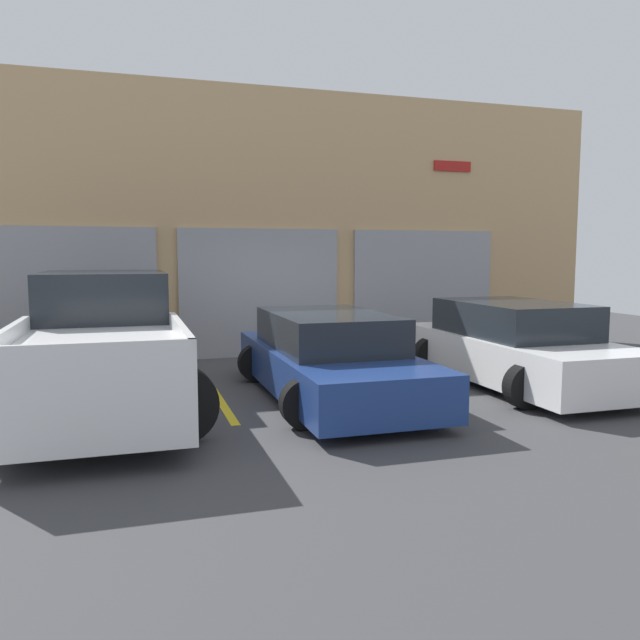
{
  "coord_description": "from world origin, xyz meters",
  "views": [
    {
      "loc": [
        -2.78,
        -9.63,
        2.1
      ],
      "look_at": [
        0.0,
        -0.57,
        1.1
      ],
      "focal_mm": 35.0,
      "sensor_mm": 36.0,
      "label": 1
    }
  ],
  "objects": [
    {
      "name": "pickup_truck",
      "position": [
        -3.15,
        -0.74,
        0.86
      ],
      "size": [
        2.59,
        5.24,
        1.84
      ],
      "color": "white",
      "rests_on": "ground"
    },
    {
      "name": "sedan_white",
      "position": [
        3.15,
        -1.04,
        0.62
      ],
      "size": [
        2.21,
        4.54,
        1.34
      ],
      "color": "white",
      "rests_on": "ground"
    },
    {
      "name": "ground_plane",
      "position": [
        0.0,
        0.0,
        0.0
      ],
      "size": [
        28.0,
        28.0,
        0.0
      ],
      "primitive_type": "plane",
      "color": "#3D3D3F"
    },
    {
      "name": "shophouse_building",
      "position": [
        -0.01,
        3.29,
        2.68
      ],
      "size": [
        15.13,
        0.68,
        5.47
      ],
      "color": "tan",
      "rests_on": "ground"
    },
    {
      "name": "parking_stripe_centre",
      "position": [
        1.57,
        -1.07,
        0.0
      ],
      "size": [
        0.12,
        2.2,
        0.01
      ],
      "primitive_type": "cube",
      "color": "gold",
      "rests_on": "ground"
    },
    {
      "name": "parking_stripe_right",
      "position": [
        4.72,
        -1.07,
        0.0
      ],
      "size": [
        0.12,
        2.2,
        0.01
      ],
      "primitive_type": "cube",
      "color": "gold",
      "rests_on": "ground"
    },
    {
      "name": "parking_stripe_left",
      "position": [
        -1.57,
        -1.07,
        0.0
      ],
      "size": [
        0.12,
        2.2,
        0.01
      ],
      "primitive_type": "cube",
      "color": "gold",
      "rests_on": "ground"
    },
    {
      "name": "sedan_side",
      "position": [
        0.0,
        -1.03,
        0.59
      ],
      "size": [
        2.2,
        4.77,
        1.25
      ],
      "color": "navy",
      "rests_on": "ground"
    }
  ]
}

